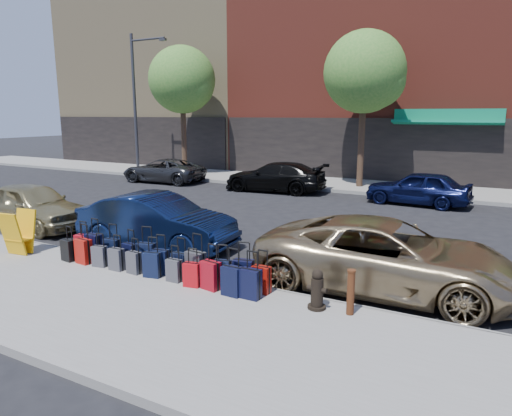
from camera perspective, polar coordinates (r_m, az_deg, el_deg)
The scene contains 41 objects.
ground at distance 14.33m, azimuth 0.61°, elevation -2.91°, with size 120.00×120.00×0.00m, color black.
sidewalk_near at distance 9.32m, azimuth -18.45°, elevation -11.26°, with size 60.00×4.00×0.15m, color gray.
sidewalk_far at distance 23.48m, azimuth 11.91°, elevation 2.77°, with size 60.00×4.00×0.15m, color gray.
curb_near at distance 10.70m, azimuth -10.58°, elevation -7.83°, with size 60.00×0.08×0.15m, color gray.
curb_far at distance 21.57m, azimuth 10.41°, elevation 2.06°, with size 60.00×0.08×0.15m, color gray.
building_left at distance 37.92m, azimuth -8.86°, elevation 18.18°, with size 15.00×12.12×16.00m.
building_center at distance 31.62m, azimuth 17.14°, elevation 22.83°, with size 17.00×12.85×20.00m.
tree_left at distance 27.25m, azimuth -8.98°, elevation 15.34°, with size 3.80×3.80×7.27m.
tree_center at distance 22.63m, azimuth 13.76°, elevation 15.93°, with size 3.80×3.80×7.27m.
streetlight at distance 28.54m, azimuth -14.66°, elevation 13.43°, with size 2.59×0.18×8.00m.
suitcase_front_0 at distance 12.03m, azimuth -20.83°, elevation -4.45°, with size 0.37×0.21×0.89m.
suitcase_front_1 at distance 11.70m, azimuth -19.58°, elevation -4.61°, with size 0.44×0.27×1.02m.
suitcase_front_2 at distance 11.32m, azimuth -17.51°, elevation -5.13°, with size 0.41×0.25×0.94m.
suitcase_front_3 at distance 11.00m, azimuth -15.47°, elevation -5.64°, with size 0.38×0.24×0.86m.
suitcase_front_4 at distance 10.62m, azimuth -13.54°, elevation -5.90°, with size 0.45×0.30×1.00m.
suitcase_front_5 at distance 10.31m, azimuth -11.86°, elevation -6.58°, with size 0.39×0.26×0.88m.
suitcase_front_6 at distance 10.01m, azimuth -9.46°, elevation -7.06°, with size 0.37×0.22×0.88m.
suitcase_front_7 at distance 9.75m, azimuth -7.53°, elevation -7.24°, with size 0.45×0.28×1.02m.
suitcase_front_8 at distance 9.48m, azimuth -4.26°, elevation -8.04°, with size 0.38×0.26×0.85m.
suitcase_front_9 at distance 9.25m, azimuth -1.60°, elevation -8.29°, with size 0.44×0.29×0.97m.
suitcase_front_10 at distance 9.07m, azimuth 0.66°, elevation -8.92°, with size 0.36×0.21×0.87m.
suitcase_back_0 at distance 11.85m, azimuth -22.42°, elevation -4.89°, with size 0.38×0.25×0.84m.
suitcase_back_1 at distance 11.52m, azimuth -20.75°, elevation -5.07°, with size 0.42×0.27×0.94m.
suitcase_back_2 at distance 11.18m, azimuth -18.97°, elevation -5.71°, with size 0.35×0.24×0.78m.
suitcase_back_3 at distance 10.80m, azimuth -17.05°, elevation -6.14°, with size 0.34×0.20×0.81m.
suitcase_back_4 at distance 10.48m, azimuth -14.99°, elevation -6.60°, with size 0.35×0.22×0.79m.
suitcase_back_5 at distance 10.16m, azimuth -12.83°, elevation -6.91°, with size 0.41×0.28×0.88m.
suitcase_back_6 at distance 9.81m, azimuth -10.20°, elevation -7.67°, with size 0.33×0.19×0.78m.
suitcase_back_7 at distance 9.48m, azimuth -8.01°, elevation -8.25°, with size 0.36×0.25×0.80m.
suitcase_back_8 at distance 9.28m, azimuth -5.69°, elevation -8.37°, with size 0.43×0.30×0.93m.
suitcase_back_9 at distance 8.95m, azimuth -3.02°, elevation -9.09°, with size 0.41×0.25×0.94m.
suitcase_back_10 at distance 8.80m, azimuth -0.69°, elevation -9.45°, with size 0.39×0.23×0.93m.
fire_hydrant at distance 8.42m, azimuth 7.65°, elevation -10.19°, with size 0.38×0.34×0.75m.
bollard at distance 8.25m, azimuth 11.76°, elevation -10.19°, with size 0.15×0.15×0.82m.
display_rack at distance 12.89m, azimuth -27.56°, elevation -2.78°, with size 0.69×0.74×1.09m.
car_near_0 at distance 16.27m, azimuth -26.16°, elevation 0.27°, with size 1.73×4.29×1.46m, color tan.
car_near_1 at distance 12.78m, azimuth -12.29°, elevation -1.61°, with size 1.55×4.45×1.47m, color #0D1A3C.
car_near_2 at distance 9.81m, azimuth 16.01°, elevation -5.81°, with size 2.46×5.33×1.48m, color tan.
car_far_0 at distance 25.06m, azimuth -11.51°, elevation 4.63°, with size 2.09×4.54×1.26m, color #363639.
car_far_1 at distance 21.56m, azimuth 2.38°, elevation 3.91°, with size 1.96×4.81×1.40m, color black.
car_far_2 at distance 19.48m, azimuth 19.60°, elevation 2.38°, with size 1.63×4.05×1.38m, color #0D1239.
Camera 1 is at (6.37, -12.32, 3.62)m, focal length 32.00 mm.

